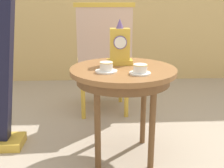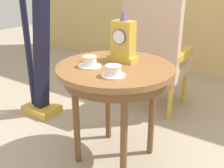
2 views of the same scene
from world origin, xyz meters
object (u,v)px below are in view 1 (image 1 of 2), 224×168
Objects in this scene: teacup_right at (140,69)px; teacup_left at (106,68)px; side_table at (123,78)px; armchair at (104,59)px; mantel_clock at (120,46)px.

teacup_left is at bearing 164.15° from teacup_right.
teacup_right reaches higher than side_table.
armchair is at bearing 102.15° from teacup_right.
teacup_left is (-0.12, -0.11, 0.11)m from side_table.
armchair is (-0.22, 1.01, -0.14)m from teacup_right.
teacup_right is 0.42× the size of mantel_clock.
mantel_clock is at bearing -81.77° from armchair.
teacup_left is 0.13× the size of armchair.
mantel_clock is (-0.11, 0.29, 0.11)m from teacup_right.
teacup_left is 1.05× the size of teacup_right.
teacup_right is 1.04m from armchair.
mantel_clock is 0.29× the size of armchair.
mantel_clock is 0.77m from armchair.
armchair reaches higher than side_table.
side_table is 5.38× the size of teacup_right.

